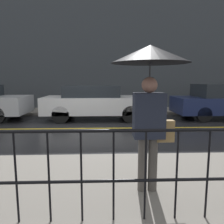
% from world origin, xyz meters
% --- Properties ---
extents(ground_plane, '(80.00, 80.00, 0.00)m').
position_xyz_m(ground_plane, '(0.00, 0.00, 0.00)').
color(ground_plane, '#262628').
extents(sidewalk_near, '(28.00, 2.48, 0.11)m').
position_xyz_m(sidewalk_near, '(0.00, -4.27, 0.05)').
color(sidewalk_near, slate).
rests_on(sidewalk_near, ground_plane).
extents(sidewalk_far, '(28.00, 2.16, 0.11)m').
position_xyz_m(sidewalk_far, '(0.00, 4.11, 0.05)').
color(sidewalk_far, slate).
rests_on(sidewalk_far, ground_plane).
extents(lane_marking, '(25.20, 0.12, 0.01)m').
position_xyz_m(lane_marking, '(0.00, 0.00, 0.00)').
color(lane_marking, gold).
rests_on(lane_marking, ground_plane).
extents(building_storefront, '(28.00, 0.30, 6.91)m').
position_xyz_m(building_storefront, '(0.00, 5.34, 3.45)').
color(building_storefront, '#383D42').
rests_on(building_storefront, ground_plane).
extents(railing_foreground, '(12.00, 0.04, 1.05)m').
position_xyz_m(railing_foreground, '(0.00, -5.26, 0.76)').
color(railing_foreground, black).
rests_on(railing_foreground, sidewalk_near).
extents(pedestrian, '(1.05, 1.05, 2.03)m').
position_xyz_m(pedestrian, '(1.40, -4.60, 1.73)').
color(pedestrian, '#4C4742').
rests_on(pedestrian, sidewalk_near).
extents(car_white, '(4.43, 1.84, 1.45)m').
position_xyz_m(car_white, '(0.44, 1.81, 0.76)').
color(car_white, silver).
rests_on(car_white, ground_plane).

